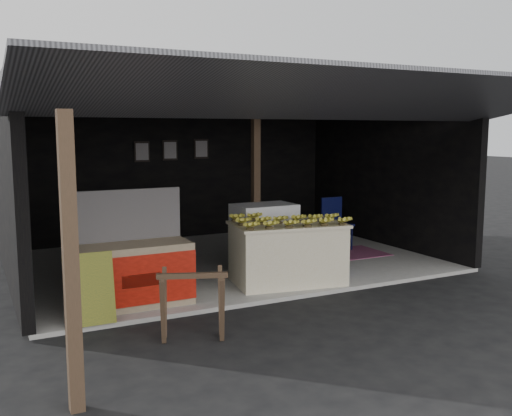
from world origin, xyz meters
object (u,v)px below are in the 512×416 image
plastic_chair (335,219)px  white_crate (264,237)px  banana_table (288,253)px  sawhorse (193,298)px  neighbor_stall (134,271)px  water_barrel (329,258)px

plastic_chair → white_crate: bearing=-156.7°
banana_table → plastic_chair: 2.73m
banana_table → white_crate: size_ratio=1.64×
sawhorse → white_crate: bearing=68.4°
neighbor_stall → sawhorse: neighbor_stall is taller
neighbor_stall → water_barrel: 3.32m
neighbor_stall → water_barrel: neighbor_stall is taller
water_barrel → plastic_chair: (1.13, 1.48, 0.36)m
banana_table → sawhorse: 2.53m
water_barrel → neighbor_stall: bearing=-173.9°
sawhorse → plastic_chair: plastic_chair is taller
white_crate → neighbor_stall: bearing=-158.9°
neighbor_stall → banana_table: bearing=1.2°
water_barrel → plastic_chair: plastic_chair is taller
sawhorse → water_barrel: sawhorse is taller
neighbor_stall → water_barrel: bearing=5.7°
neighbor_stall → plastic_chair: (4.42, 1.83, 0.13)m
neighbor_stall → white_crate: bearing=20.9°
banana_table → neighbor_stall: neighbor_stall is taller
neighbor_stall → water_barrel: (3.29, 0.35, -0.23)m
water_barrel → banana_table: bearing=-163.1°
banana_table → water_barrel: banana_table is taller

